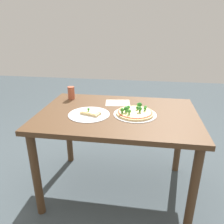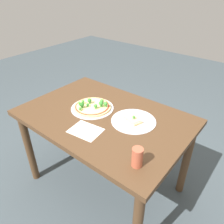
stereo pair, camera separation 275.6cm
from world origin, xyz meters
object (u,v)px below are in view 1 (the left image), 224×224
pizza_tray_whole (135,112)px  drinking_cup (71,93)px  dining_table (118,124)px  pizza_tray_slice (90,114)px

pizza_tray_whole → drinking_cup: size_ratio=2.85×
dining_table → pizza_tray_whole: 0.17m
drinking_cup → pizza_tray_whole: bearing=-25.4°
pizza_tray_slice → dining_table: bearing=19.4°
pizza_tray_whole → drinking_cup: 0.65m
dining_table → pizza_tray_whole: (0.13, -0.02, 0.11)m
dining_table → pizza_tray_whole: pizza_tray_whole is taller
pizza_tray_whole → drinking_cup: (-0.59, 0.28, 0.04)m
dining_table → pizza_tray_slice: pizza_tray_slice is taller
dining_table → pizza_tray_slice: bearing=-160.6°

